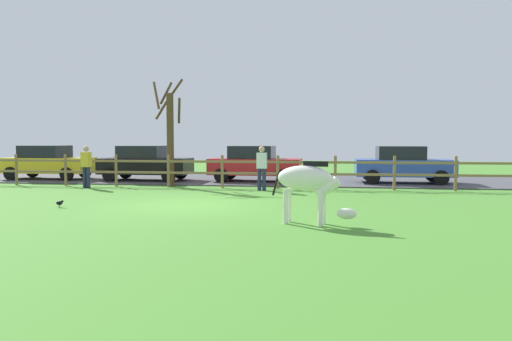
% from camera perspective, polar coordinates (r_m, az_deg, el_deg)
% --- Properties ---
extents(ground_plane, '(60.00, 60.00, 0.00)m').
position_cam_1_polar(ground_plane, '(14.12, -7.68, -4.05)').
color(ground_plane, '#47842D').
extents(parking_asphalt, '(28.00, 7.40, 0.05)m').
position_cam_1_polar(parking_asphalt, '(23.16, -1.52, -0.95)').
color(parking_asphalt, '#47474C').
rests_on(parking_asphalt, ground_plane).
extents(paddock_fence, '(21.87, 0.11, 1.28)m').
position_cam_1_polar(paddock_fence, '(18.92, -4.00, 0.16)').
color(paddock_fence, olive).
rests_on(paddock_fence, ground_plane).
extents(bare_tree, '(1.31, 1.36, 4.37)m').
position_cam_1_polar(bare_tree, '(19.80, -10.12, 4.35)').
color(bare_tree, '#513A23').
rests_on(bare_tree, ground_plane).
extents(zebra, '(1.91, 0.75, 1.41)m').
position_cam_1_polar(zebra, '(10.83, 6.16, -1.46)').
color(zebra, white).
rests_on(zebra, ground_plane).
extents(crow_on_grass, '(0.21, 0.10, 0.20)m').
position_cam_1_polar(crow_on_grass, '(14.57, -22.09, -3.55)').
color(crow_on_grass, black).
rests_on(crow_on_grass, ground_plane).
extents(parked_car_red, '(4.07, 2.02, 1.56)m').
position_cam_1_polar(parked_car_red, '(21.35, -0.16, 0.86)').
color(parked_car_red, red).
rests_on(parked_car_red, parking_asphalt).
extents(parked_car_blue, '(4.01, 1.90, 1.56)m').
position_cam_1_polar(parked_car_blue, '(21.41, 16.87, 0.71)').
color(parked_car_blue, '#2D4CAD').
rests_on(parked_car_blue, parking_asphalt).
extents(parked_car_yellow, '(4.01, 1.90, 1.56)m').
position_cam_1_polar(parked_car_yellow, '(24.56, -23.29, 0.93)').
color(parked_car_yellow, yellow).
rests_on(parked_car_yellow, parking_asphalt).
extents(parked_car_black, '(4.03, 1.94, 1.56)m').
position_cam_1_polar(parked_car_black, '(22.36, -12.92, 0.90)').
color(parked_car_black, black).
rests_on(parked_car_black, parking_asphalt).
extents(visitor_left_of_tree, '(0.40, 0.29, 1.64)m').
position_cam_1_polar(visitor_left_of_tree, '(20.00, -19.35, 0.65)').
color(visitor_left_of_tree, '#232847').
rests_on(visitor_left_of_tree, ground_plane).
extents(visitor_right_of_tree, '(0.37, 0.24, 1.64)m').
position_cam_1_polar(visitor_right_of_tree, '(17.88, 0.68, 0.52)').
color(visitor_right_of_tree, '#232847').
rests_on(visitor_right_of_tree, ground_plane).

